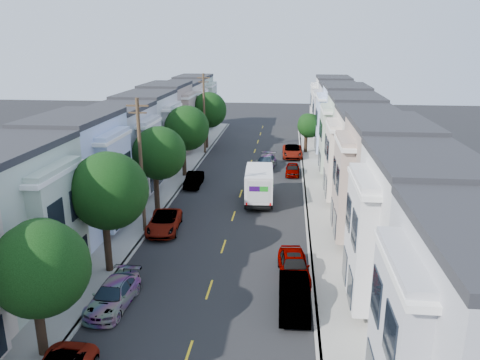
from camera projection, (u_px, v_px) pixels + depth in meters
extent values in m
plane|color=black|center=(223.00, 247.00, 33.05)|extent=(160.00, 160.00, 0.00)
cube|color=black|center=(244.00, 184.00, 47.35)|extent=(12.00, 70.00, 0.02)
cube|color=gray|center=(185.00, 182.00, 47.93)|extent=(0.30, 70.00, 0.15)
cube|color=gray|center=(304.00, 186.00, 46.72)|extent=(0.30, 70.00, 0.15)
cube|color=gray|center=(173.00, 182.00, 48.06)|extent=(2.60, 70.00, 0.15)
cube|color=gray|center=(317.00, 186.00, 46.60)|extent=(2.60, 70.00, 0.15)
cube|color=gold|center=(244.00, 185.00, 47.35)|extent=(0.12, 70.00, 0.01)
cube|color=beige|center=(137.00, 181.00, 48.46)|extent=(5.00, 70.00, 8.50)
cube|color=beige|center=(356.00, 188.00, 46.24)|extent=(5.00, 70.00, 8.50)
cylinder|color=black|center=(41.00, 328.00, 21.20)|extent=(0.44, 0.44, 2.98)
sphere|color=#164414|center=(39.00, 269.00, 20.32)|extent=(4.27, 4.27, 4.27)
cylinder|color=black|center=(108.00, 245.00, 28.91)|extent=(0.44, 0.44, 3.75)
sphere|color=#164414|center=(108.00, 191.00, 27.87)|extent=(4.70, 4.70, 4.70)
cylinder|color=black|center=(157.00, 191.00, 39.47)|extent=(0.44, 0.44, 3.55)
sphere|color=#164414|center=(158.00, 153.00, 38.49)|extent=(4.43, 4.43, 4.43)
cylinder|color=black|center=(184.00, 160.00, 49.65)|extent=(0.44, 0.44, 3.61)
sphere|color=#164414|center=(186.00, 128.00, 48.63)|extent=(4.70, 4.70, 4.70)
cylinder|color=black|center=(207.00, 135.00, 62.77)|extent=(0.44, 0.44, 3.56)
sphere|color=#164414|center=(208.00, 110.00, 61.76)|extent=(4.70, 4.70, 4.70)
cylinder|color=black|center=(306.00, 144.00, 60.30)|extent=(0.44, 0.44, 2.51)
sphere|color=#164414|center=(309.00, 126.00, 59.60)|extent=(3.10, 3.10, 3.10)
cylinder|color=#42301E|center=(141.00, 169.00, 34.16)|extent=(0.26, 0.26, 10.00)
cube|color=#42301E|center=(137.00, 106.00, 32.85)|extent=(1.60, 0.12, 0.12)
cylinder|color=#42301E|center=(204.00, 115.00, 58.94)|extent=(0.26, 0.26, 10.00)
cube|color=#42301E|center=(203.00, 78.00, 57.63)|extent=(1.60, 0.12, 0.12)
cube|color=silver|center=(258.00, 184.00, 41.08)|extent=(2.38, 4.27, 2.33)
cube|color=silver|center=(261.00, 176.00, 44.09)|extent=(2.38, 1.99, 2.15)
cube|color=black|center=(259.00, 195.00, 42.30)|extent=(2.19, 6.13, 0.24)
cube|color=#2D0A51|center=(253.00, 189.00, 39.00)|extent=(0.89, 0.04, 0.44)
cube|color=#198C1E|center=(262.00, 189.00, 38.92)|extent=(0.70, 0.04, 0.44)
cylinder|color=black|center=(245.00, 204.00, 40.48)|extent=(0.28, 0.89, 0.89)
cylinder|color=black|center=(270.00, 204.00, 40.26)|extent=(0.28, 0.89, 0.89)
cylinder|color=black|center=(249.00, 190.00, 44.29)|extent=(0.28, 0.89, 0.89)
cylinder|color=black|center=(272.00, 190.00, 44.08)|extent=(0.28, 0.89, 0.89)
imported|color=#222028|center=(266.00, 162.00, 53.03)|extent=(2.55, 5.10, 1.48)
imported|color=black|center=(113.00, 295.00, 25.44)|extent=(2.12, 4.63, 1.36)
imported|color=#959595|center=(164.00, 222.00, 35.64)|extent=(2.76, 5.17, 1.38)
imported|color=#300406|center=(194.00, 180.00, 46.57)|extent=(1.54, 4.15, 1.37)
imported|color=#343639|center=(294.00, 296.00, 25.20)|extent=(1.74, 4.66, 1.54)
imported|color=silver|center=(294.00, 265.00, 28.65)|extent=(2.25, 4.89, 1.54)
imported|color=black|center=(292.00, 169.00, 50.52)|extent=(1.55, 3.89, 1.25)
imported|color=black|center=(292.00, 151.00, 58.36)|extent=(2.52, 5.29, 1.46)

